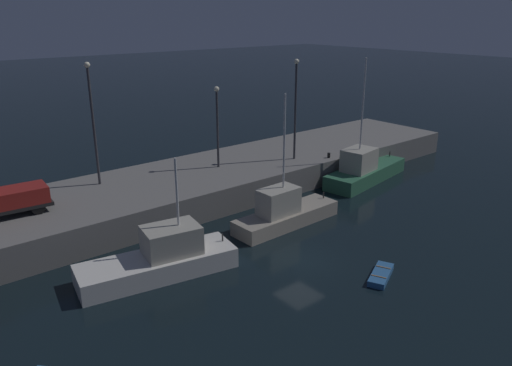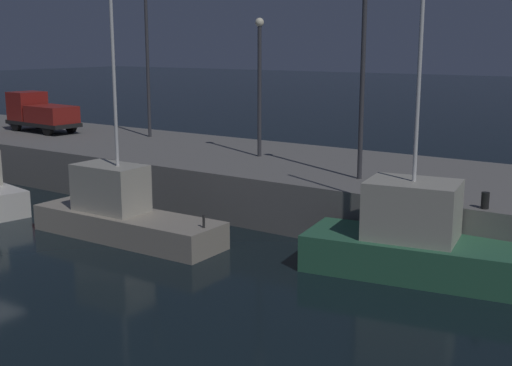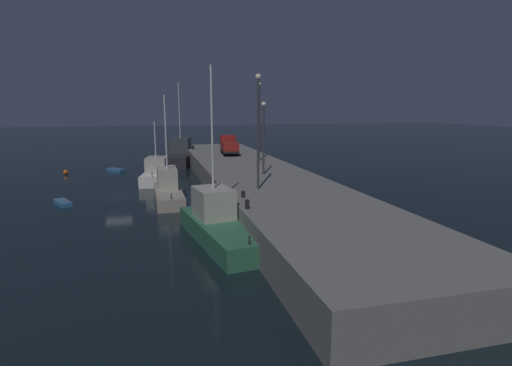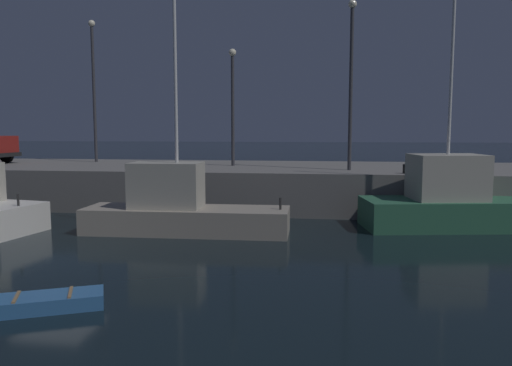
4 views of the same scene
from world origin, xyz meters
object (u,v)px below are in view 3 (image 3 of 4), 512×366
object	(u,v)px
fishing_boat_black	(168,190)
lamp_post_west	(259,116)
fishing_trawler_red	(180,155)
mooring_buoy_near	(66,172)
bollard_west	(243,194)
dinghy_orange_near	(63,203)
bollard_central	(247,204)
utility_truck	(229,145)
fishing_boat_blue	(219,224)
lamp_post_east	(264,132)
bollard_east	(193,148)
dockworker	(230,145)
fishing_boat_white	(158,173)
rowboat_white_mid	(116,170)
lamp_post_central	(258,124)

from	to	relation	value
fishing_boat_black	lamp_post_west	size ratio (longest dim) A/B	1.05
fishing_trawler_red	mooring_buoy_near	xyz separation A→B (m)	(7.38, -15.32, -1.00)
fishing_trawler_red	bollard_west	bearing A→B (deg)	3.23
dinghy_orange_near	bollard_central	size ratio (longest dim) A/B	5.03
utility_truck	lamp_post_west	bearing A→B (deg)	16.80
fishing_boat_blue	lamp_post_east	xyz separation A→B (m)	(-11.99, 6.37, 5.25)
fishing_boat_blue	mooring_buoy_near	bearing A→B (deg)	-154.18
lamp_post_west	bollard_east	world-z (taller)	lamp_post_west
dockworker	bollard_east	bearing A→B (deg)	-121.46
mooring_buoy_near	bollard_central	size ratio (longest dim) A/B	1.06
fishing_boat_white	lamp_post_east	world-z (taller)	lamp_post_east
fishing_boat_white	lamp_post_west	distance (m)	13.77
fishing_boat_blue	dockworker	size ratio (longest dim) A/B	7.05
rowboat_white_mid	bollard_west	xyz separation A→B (m)	(29.93, 11.18, 2.28)
fishing_boat_black	lamp_post_central	bearing A→B (deg)	42.35
bollard_central	utility_truck	bearing A→B (deg)	171.45
fishing_boat_blue	dinghy_orange_near	xyz separation A→B (m)	(-13.34, -12.12, -0.93)
lamp_post_central	bollard_central	distance (m)	8.06
fishing_trawler_red	fishing_boat_blue	distance (m)	38.71
bollard_east	lamp_post_central	bearing A→B (deg)	3.47
lamp_post_central	bollard_east	world-z (taller)	lamp_post_central
utility_truck	bollard_east	size ratio (longest dim) A/B	9.37
fishing_boat_black	lamp_post_east	xyz separation A→B (m)	(0.62, 9.14, 5.33)
fishing_boat_white	fishing_boat_black	distance (m)	10.59
dinghy_orange_near	bollard_west	world-z (taller)	bollard_west
mooring_buoy_near	lamp_post_west	world-z (taller)	lamp_post_west
lamp_post_west	dinghy_orange_near	bearing A→B (deg)	-67.74
fishing_trawler_red	lamp_post_central	bearing A→B (deg)	6.58
fishing_boat_white	rowboat_white_mid	bearing A→B (deg)	-149.17
rowboat_white_mid	dockworker	xyz separation A→B (m)	(-1.52, 16.29, 2.97)
dinghy_orange_near	bollard_central	world-z (taller)	bollard_central
fishing_boat_blue	rowboat_white_mid	size ratio (longest dim) A/B	4.19
lamp_post_west	bollard_west	world-z (taller)	lamp_post_west
dinghy_orange_near	lamp_post_west	size ratio (longest dim) A/B	0.32
bollard_west	fishing_boat_white	bearing A→B (deg)	-164.69
fishing_boat_black	lamp_post_central	world-z (taller)	lamp_post_central
mooring_buoy_near	bollard_east	xyz separation A→B (m)	(-5.81, 17.25, 2.24)
fishing_trawler_red	rowboat_white_mid	distance (m)	11.15
fishing_boat_white	dinghy_orange_near	world-z (taller)	fishing_boat_white
fishing_boat_black	bollard_east	world-z (taller)	fishing_boat_black
fishing_trawler_red	lamp_post_west	size ratio (longest dim) A/B	1.34
fishing_boat_blue	fishing_trawler_red	bearing A→B (deg)	179.76
dinghy_orange_near	dockworker	bearing A→B (deg)	136.68
lamp_post_east	fishing_trawler_red	bearing A→B (deg)	-166.92
bollard_west	lamp_post_east	bearing A→B (deg)	156.33
rowboat_white_mid	lamp_post_west	xyz separation A→B (m)	(10.61, 17.54, 7.42)
dockworker	bollard_east	size ratio (longest dim) A/B	2.61
fishing_trawler_red	lamp_post_east	xyz separation A→B (m)	(26.72, 6.21, 5.05)
rowboat_white_mid	dockworker	size ratio (longest dim) A/B	1.68
fishing_boat_blue	dinghy_orange_near	bearing A→B (deg)	-137.76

